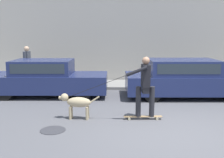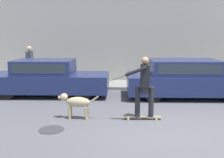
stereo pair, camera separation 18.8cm
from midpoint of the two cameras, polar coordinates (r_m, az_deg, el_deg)
name	(u,v)px [view 1 (the left image)]	position (r m, az deg, el deg)	size (l,w,h in m)	color
ground_plane	(173,132)	(6.42, 12.32, -11.24)	(36.00, 36.00, 0.00)	#545459
back_wall	(147,39)	(12.74, 7.13, 8.61)	(32.00, 0.30, 4.11)	#ADA89E
sidewalk_curb	(148,85)	(11.83, 7.41, -1.21)	(30.00, 1.89, 0.11)	gray
parked_car_0	(47,79)	(10.09, -14.49, 0.07)	(4.43, 1.82, 1.35)	black
parked_car_1	(185,79)	(9.94, 15.17, 0.04)	(4.50, 1.97, 1.37)	black
dog	(77,102)	(7.16, -8.43, -5.08)	(1.11, 0.32, 0.70)	tan
skateboarder	(145,84)	(6.98, 6.41, -1.14)	(2.65, 0.58, 1.70)	beige
pedestrian_with_bag	(27,63)	(11.95, -18.36, 3.29)	(0.22, 0.64, 1.67)	brown
manhole_cover	(53,130)	(6.56, -13.57, -10.77)	(0.60, 0.60, 0.01)	#38383D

